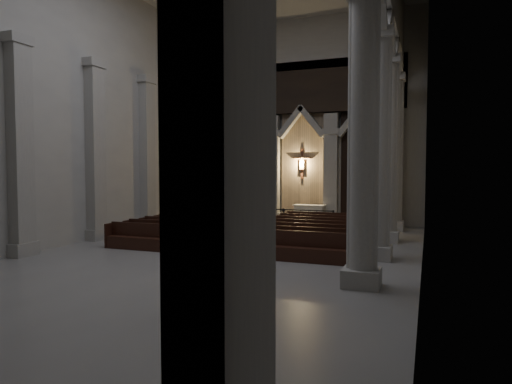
% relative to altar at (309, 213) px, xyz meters
% --- Properties ---
extents(room, '(24.00, 24.10, 12.00)m').
position_rel_altar_xyz_m(room, '(-0.66, -10.93, 6.98)').
color(room, gray).
rests_on(room, ground).
extents(sanctuary_wall, '(14.00, 0.77, 12.00)m').
position_rel_altar_xyz_m(sanctuary_wall, '(-0.66, 0.61, 5.99)').
color(sanctuary_wall, '#A5A39A').
rests_on(sanctuary_wall, ground).
extents(right_arcade, '(1.00, 24.00, 12.00)m').
position_rel_altar_xyz_m(right_arcade, '(4.84, -9.60, 7.20)').
color(right_arcade, '#A5A39A').
rests_on(right_arcade, ground).
extents(left_pilasters, '(0.60, 13.00, 8.03)m').
position_rel_altar_xyz_m(left_pilasters, '(-7.41, -7.43, 3.29)').
color(left_pilasters, '#A5A39A').
rests_on(left_pilasters, ground).
extents(sanctuary_step, '(8.50, 2.60, 0.15)m').
position_rel_altar_xyz_m(sanctuary_step, '(-0.66, -0.33, -0.55)').
color(sanctuary_step, '#A5A39A').
rests_on(sanctuary_step, ground).
extents(altar, '(1.84, 0.74, 0.94)m').
position_rel_altar_xyz_m(altar, '(0.00, 0.00, 0.00)').
color(altar, beige).
rests_on(altar, sanctuary_step).
extents(altar_rail, '(4.73, 0.09, 0.93)m').
position_rel_altar_xyz_m(altar_rail, '(-0.66, -1.25, -0.01)').
color(altar_rail, black).
rests_on(altar_rail, ground).
extents(candle_stand_left, '(0.26, 0.26, 1.56)m').
position_rel_altar_xyz_m(candle_stand_left, '(-4.10, -2.05, -0.20)').
color(candle_stand_left, '#A36832').
rests_on(candle_stand_left, ground).
extents(candle_stand_right, '(0.26, 0.26, 1.53)m').
position_rel_altar_xyz_m(candle_stand_right, '(2.66, -1.79, -0.21)').
color(candle_stand_right, '#A36832').
rests_on(candle_stand_right, ground).
extents(pews, '(10.05, 7.52, 1.04)m').
position_rel_altar_xyz_m(pews, '(-0.66, -7.26, -0.28)').
color(pews, black).
rests_on(pews, ground).
extents(worshipper, '(0.43, 0.29, 1.14)m').
position_rel_altar_xyz_m(worshipper, '(-0.58, -3.22, -0.05)').
color(worshipper, black).
rests_on(worshipper, ground).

